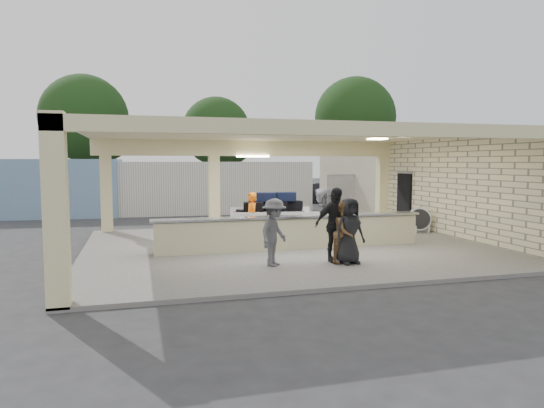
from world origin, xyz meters
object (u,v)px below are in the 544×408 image
object	(u,v)px
passenger_b	(335,225)
car_white_b	(416,193)
passenger_d	(349,231)
drum_fan	(419,219)
passenger_c	(274,232)
baggage_handler	(251,219)
baggage_counter	(292,232)
luggage_cart	(271,215)
container_white	(192,188)
car_white_a	(359,194)
passenger_a	(345,232)
container_blue	(2,189)
car_dark	(332,193)

from	to	relation	value
passenger_b	car_white_b	xyz separation A→B (m)	(12.23, 15.77, -0.35)
passenger_d	drum_fan	bearing A→B (deg)	31.92
passenger_d	passenger_c	bearing A→B (deg)	162.21
drum_fan	baggage_handler	xyz separation A→B (m)	(-6.51, -0.91, 0.33)
baggage_counter	drum_fan	xyz separation A→B (m)	(5.50, 1.89, 0.00)
luggage_cart	passenger_b	xyz separation A→B (m)	(0.74, -3.55, 0.11)
baggage_handler	container_white	size ratio (longest dim) A/B	0.13
car_white_a	container_white	xyz separation A→B (m)	(-10.14, -1.42, 0.61)
baggage_counter	passenger_a	bearing A→B (deg)	-74.05
passenger_b	passenger_c	world-z (taller)	passenger_b
car_white_b	container_blue	size ratio (longest dim) A/B	0.42
car_white_b	car_dark	xyz separation A→B (m)	(-5.04, 1.68, -0.04)
car_white_b	car_dark	size ratio (longest dim) A/B	1.12
baggage_counter	container_white	world-z (taller)	container_white
container_blue	baggage_counter	bearing A→B (deg)	-44.39
baggage_counter	passenger_b	world-z (taller)	passenger_b
passenger_d	car_dark	world-z (taller)	passenger_d
baggage_counter	baggage_handler	size ratio (longest dim) A/B	5.03
passenger_c	container_white	distance (m)	13.87
container_blue	container_white	bearing A→B (deg)	1.92
luggage_cart	car_dark	distance (m)	16.00
passenger_a	car_white_b	distance (m)	20.04
passenger_a	passenger_c	distance (m)	1.84
car_white_a	car_dark	world-z (taller)	car_white_a
passenger_a	car_dark	bearing A→B (deg)	35.70
drum_fan	car_white_b	size ratio (longest dim) A/B	0.20
baggage_counter	passenger_b	distance (m)	2.21
passenger_a	container_white	size ratio (longest dim) A/B	0.13
baggage_counter	passenger_d	world-z (taller)	passenger_d
baggage_handler	container_blue	bearing A→B (deg)	-143.08
passenger_c	car_white_a	distance (m)	18.07
baggage_handler	container_white	distance (m)	10.73
passenger_c	car_white_a	bearing A→B (deg)	9.78
baggage_counter	car_white_a	distance (m)	15.60
passenger_b	car_dark	distance (m)	18.88
passenger_b	car_white_a	xyz separation A→B (m)	(7.98, 15.20, -0.34)
passenger_d	car_white_a	world-z (taller)	passenger_d
baggage_counter	baggage_handler	world-z (taller)	baggage_handler
luggage_cart	car_dark	xyz separation A→B (m)	(7.93, 13.90, -0.29)
passenger_a	passenger_b	xyz separation A→B (m)	(-0.18, 0.24, 0.17)
baggage_counter	car_dark	world-z (taller)	car_dark
baggage_counter	container_white	bearing A→B (deg)	98.13
passenger_b	container_white	world-z (taller)	container_white
drum_fan	passenger_c	xyz separation A→B (m)	(-6.67, -4.07, 0.35)
luggage_cart	car_white_a	world-z (taller)	luggage_cart
car_dark	baggage_counter	bearing A→B (deg)	-164.23
drum_fan	passenger_b	size ratio (longest dim) A/B	0.48
drum_fan	container_blue	bearing A→B (deg)	174.86
passenger_a	baggage_counter	bearing A→B (deg)	73.27
baggage_handler	passenger_b	bearing A→B (deg)	21.98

